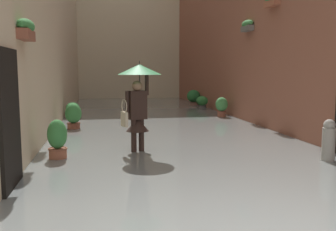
{
  "coord_description": "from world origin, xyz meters",
  "views": [
    {
      "loc": [
        1.79,
        2.97,
        1.87
      ],
      "look_at": [
        0.41,
        -4.68,
        0.92
      ],
      "focal_mm": 39.6,
      "sensor_mm": 36.0,
      "label": 1
    }
  ],
  "objects_px": {
    "potted_plant_far_left": "(194,97)",
    "potted_plant_near_right": "(73,110)",
    "mooring_bollard": "(329,143)",
    "potted_plant_mid_right": "(73,117)",
    "potted_plant_near_left": "(202,103)",
    "person_wading": "(138,92)",
    "potted_plant_far_right": "(57,141)",
    "potted_plant_mid_left": "(222,107)"
  },
  "relations": [
    {
      "from": "person_wading",
      "to": "potted_plant_far_left",
      "type": "xyz_separation_m",
      "value": [
        -3.83,
        -10.3,
        -0.91
      ]
    },
    {
      "from": "potted_plant_near_right",
      "to": "mooring_bollard",
      "type": "height_order",
      "value": "mooring_bollard"
    },
    {
      "from": "person_wading",
      "to": "potted_plant_far_left",
      "type": "height_order",
      "value": "person_wading"
    },
    {
      "from": "potted_plant_far_left",
      "to": "potted_plant_far_right",
      "type": "relative_size",
      "value": 0.99
    },
    {
      "from": "potted_plant_mid_left",
      "to": "potted_plant_far_left",
      "type": "relative_size",
      "value": 0.96
    },
    {
      "from": "potted_plant_far_left",
      "to": "potted_plant_far_right",
      "type": "distance_m",
      "value": 11.99
    },
    {
      "from": "potted_plant_far_left",
      "to": "potted_plant_far_right",
      "type": "height_order",
      "value": "potted_plant_far_right"
    },
    {
      "from": "potted_plant_far_left",
      "to": "potted_plant_far_right",
      "type": "xyz_separation_m",
      "value": [
        5.5,
        10.65,
        -0.04
      ]
    },
    {
      "from": "mooring_bollard",
      "to": "potted_plant_far_left",
      "type": "bearing_deg",
      "value": -91.22
    },
    {
      "from": "potted_plant_near_right",
      "to": "mooring_bollard",
      "type": "relative_size",
      "value": 0.75
    },
    {
      "from": "person_wading",
      "to": "potted_plant_far_right",
      "type": "relative_size",
      "value": 2.31
    },
    {
      "from": "potted_plant_far_left",
      "to": "potted_plant_near_right",
      "type": "distance_m",
      "value": 7.09
    },
    {
      "from": "potted_plant_mid_right",
      "to": "potted_plant_near_left",
      "type": "xyz_separation_m",
      "value": [
        -5.39,
        -4.86,
        -0.08
      ]
    },
    {
      "from": "potted_plant_near_left",
      "to": "mooring_bollard",
      "type": "bearing_deg",
      "value": 89.0
    },
    {
      "from": "potted_plant_near_right",
      "to": "potted_plant_near_left",
      "type": "xyz_separation_m",
      "value": [
        -5.59,
        -2.36,
        -0.01
      ]
    },
    {
      "from": "potted_plant_mid_left",
      "to": "potted_plant_far_right",
      "type": "relative_size",
      "value": 0.95
    },
    {
      "from": "potted_plant_mid_left",
      "to": "potted_plant_far_right",
      "type": "distance_m",
      "value": 8.01
    },
    {
      "from": "potted_plant_near_right",
      "to": "person_wading",
      "type": "bearing_deg",
      "value": 106.94
    },
    {
      "from": "potted_plant_far_left",
      "to": "potted_plant_near_left",
      "type": "xyz_separation_m",
      "value": [
        0.08,
        1.9,
        -0.11
      ]
    },
    {
      "from": "potted_plant_near_right",
      "to": "mooring_bollard",
      "type": "distance_m",
      "value": 9.29
    },
    {
      "from": "potted_plant_mid_right",
      "to": "mooring_bollard",
      "type": "bearing_deg",
      "value": 135.9
    },
    {
      "from": "potted_plant_mid_left",
      "to": "potted_plant_near_left",
      "type": "bearing_deg",
      "value": -90.19
    },
    {
      "from": "potted_plant_far_right",
      "to": "mooring_bollard",
      "type": "relative_size",
      "value": 0.97
    },
    {
      "from": "potted_plant_near_left",
      "to": "potted_plant_near_right",
      "type": "bearing_deg",
      "value": 22.86
    },
    {
      "from": "person_wading",
      "to": "potted_plant_far_right",
      "type": "distance_m",
      "value": 1.96
    },
    {
      "from": "potted_plant_far_left",
      "to": "potted_plant_near_left",
      "type": "height_order",
      "value": "potted_plant_far_left"
    },
    {
      "from": "person_wading",
      "to": "potted_plant_far_right",
      "type": "height_order",
      "value": "person_wading"
    },
    {
      "from": "potted_plant_far_left",
      "to": "potted_plant_near_right",
      "type": "height_order",
      "value": "potted_plant_far_left"
    },
    {
      "from": "potted_plant_near_left",
      "to": "potted_plant_far_right",
      "type": "distance_m",
      "value": 10.3
    },
    {
      "from": "potted_plant_mid_left",
      "to": "potted_plant_near_left",
      "type": "height_order",
      "value": "potted_plant_mid_left"
    },
    {
      "from": "potted_plant_mid_right",
      "to": "potted_plant_far_left",
      "type": "height_order",
      "value": "potted_plant_far_left"
    },
    {
      "from": "potted_plant_far_left",
      "to": "mooring_bollard",
      "type": "relative_size",
      "value": 0.96
    },
    {
      "from": "potted_plant_near_left",
      "to": "mooring_bollard",
      "type": "distance_m",
      "value": 9.91
    },
    {
      "from": "potted_plant_far_left",
      "to": "potted_plant_mid_left",
      "type": "bearing_deg",
      "value": 88.93
    },
    {
      "from": "potted_plant_far_left",
      "to": "mooring_bollard",
      "type": "xyz_separation_m",
      "value": [
        0.25,
        11.81,
        -0.04
      ]
    },
    {
      "from": "potted_plant_mid_left",
      "to": "potted_plant_far_left",
      "type": "height_order",
      "value": "potted_plant_far_left"
    },
    {
      "from": "person_wading",
      "to": "potted_plant_mid_right",
      "type": "distance_m",
      "value": 4.01
    },
    {
      "from": "potted_plant_mid_right",
      "to": "potted_plant_near_right",
      "type": "xyz_separation_m",
      "value": [
        0.2,
        -2.5,
        -0.07
      ]
    },
    {
      "from": "potted_plant_mid_right",
      "to": "potted_plant_far_right",
      "type": "distance_m",
      "value": 3.9
    },
    {
      "from": "person_wading",
      "to": "potted_plant_far_right",
      "type": "bearing_deg",
      "value": 12.02
    },
    {
      "from": "potted_plant_mid_left",
      "to": "mooring_bollard",
      "type": "relative_size",
      "value": 0.92
    },
    {
      "from": "potted_plant_far_right",
      "to": "potted_plant_near_right",
      "type": "bearing_deg",
      "value": -88.53
    }
  ]
}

